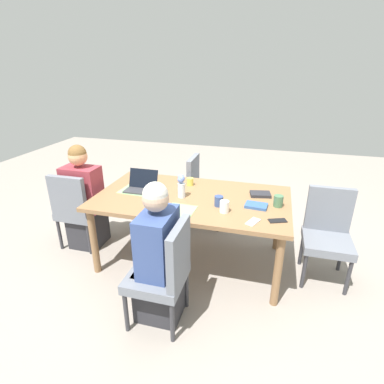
{
  "coord_description": "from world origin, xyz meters",
  "views": [
    {
      "loc": [
        0.74,
        -2.69,
        1.96
      ],
      "look_at": [
        0.0,
        0.0,
        0.79
      ],
      "focal_mm": 28.36,
      "sensor_mm": 36.0,
      "label": 1
    }
  ],
  "objects_px": {
    "chair_head_left_left_near": "(76,207)",
    "coffee_mug_centre_left": "(190,182)",
    "coffee_mug_centre_right": "(224,207)",
    "chair_far_left_far": "(202,188)",
    "coffee_mug_near_right": "(219,201)",
    "coffee_mug_near_left": "(278,201)",
    "person_near_left_mid": "(159,261)",
    "flower_vase": "(181,184)",
    "phone_silver": "(253,222)",
    "dining_table": "(192,203)",
    "chair_near_left_mid": "(165,270)",
    "book_blue_cover": "(256,206)",
    "phone_black": "(278,221)",
    "person_head_left_left_near": "(85,203)",
    "laptop_head_left_left_near": "(142,186)",
    "chair_head_right_right_near": "(328,231)",
    "book_red_cover": "(260,194)"
  },
  "relations": [
    {
      "from": "book_red_cover",
      "to": "person_head_left_left_near",
      "type": "bearing_deg",
      "value": 175.21
    },
    {
      "from": "chair_near_left_mid",
      "to": "flower_vase",
      "type": "bearing_deg",
      "value": 98.41
    },
    {
      "from": "chair_far_left_far",
      "to": "chair_head_right_right_near",
      "type": "xyz_separation_m",
      "value": [
        1.42,
        -0.75,
        0.0
      ]
    },
    {
      "from": "book_blue_cover",
      "to": "phone_black",
      "type": "height_order",
      "value": "book_blue_cover"
    },
    {
      "from": "coffee_mug_near_right",
      "to": "book_blue_cover",
      "type": "bearing_deg",
      "value": 11.34
    },
    {
      "from": "coffee_mug_centre_left",
      "to": "phone_silver",
      "type": "height_order",
      "value": "coffee_mug_centre_left"
    },
    {
      "from": "person_near_left_mid",
      "to": "flower_vase",
      "type": "bearing_deg",
      "value": 93.65
    },
    {
      "from": "phone_silver",
      "to": "book_red_cover",
      "type": "bearing_deg",
      "value": 21.41
    },
    {
      "from": "chair_head_left_left_near",
      "to": "coffee_mug_near_right",
      "type": "bearing_deg",
      "value": -1.97
    },
    {
      "from": "flower_vase",
      "to": "coffee_mug_near_right",
      "type": "height_order",
      "value": "flower_vase"
    },
    {
      "from": "person_head_left_left_near",
      "to": "coffee_mug_near_right",
      "type": "relative_size",
      "value": 12.35
    },
    {
      "from": "coffee_mug_near_left",
      "to": "book_blue_cover",
      "type": "xyz_separation_m",
      "value": [
        -0.19,
        -0.07,
        -0.04
      ]
    },
    {
      "from": "person_head_left_left_near",
      "to": "person_near_left_mid",
      "type": "relative_size",
      "value": 1.0
    },
    {
      "from": "person_near_left_mid",
      "to": "chair_far_left_far",
      "type": "distance_m",
      "value": 1.68
    },
    {
      "from": "chair_near_left_mid",
      "to": "phone_black",
      "type": "distance_m",
      "value": 1.02
    },
    {
      "from": "chair_near_left_mid",
      "to": "person_near_left_mid",
      "type": "distance_m",
      "value": 0.1
    },
    {
      "from": "person_near_left_mid",
      "to": "book_red_cover",
      "type": "distance_m",
      "value": 1.27
    },
    {
      "from": "laptop_head_left_left_near",
      "to": "coffee_mug_near_left",
      "type": "distance_m",
      "value": 1.39
    },
    {
      "from": "flower_vase",
      "to": "book_red_cover",
      "type": "relative_size",
      "value": 1.17
    },
    {
      "from": "chair_head_left_left_near",
      "to": "coffee_mug_near_left",
      "type": "bearing_deg",
      "value": 2.11
    },
    {
      "from": "book_blue_cover",
      "to": "coffee_mug_centre_right",
      "type": "bearing_deg",
      "value": -140.04
    },
    {
      "from": "chair_near_left_mid",
      "to": "book_red_cover",
      "type": "bearing_deg",
      "value": 59.86
    },
    {
      "from": "chair_head_left_left_near",
      "to": "coffee_mug_centre_right",
      "type": "distance_m",
      "value": 1.72
    },
    {
      "from": "coffee_mug_centre_left",
      "to": "coffee_mug_centre_right",
      "type": "distance_m",
      "value": 0.73
    },
    {
      "from": "coffee_mug_near_right",
      "to": "phone_black",
      "type": "distance_m",
      "value": 0.56
    },
    {
      "from": "chair_head_right_right_near",
      "to": "coffee_mug_near_left",
      "type": "xyz_separation_m",
      "value": [
        -0.49,
        -0.11,
        0.3
      ]
    },
    {
      "from": "laptop_head_left_left_near",
      "to": "phone_black",
      "type": "xyz_separation_m",
      "value": [
        1.39,
        -0.33,
        -0.04
      ]
    },
    {
      "from": "person_near_left_mid",
      "to": "phone_silver",
      "type": "xyz_separation_m",
      "value": [
        0.68,
        0.44,
        0.22
      ]
    },
    {
      "from": "flower_vase",
      "to": "coffee_mug_near_right",
      "type": "xyz_separation_m",
      "value": [
        0.4,
        -0.1,
        -0.09
      ]
    },
    {
      "from": "laptop_head_left_left_near",
      "to": "book_blue_cover",
      "type": "height_order",
      "value": "laptop_head_left_left_near"
    },
    {
      "from": "phone_silver",
      "to": "phone_black",
      "type": "bearing_deg",
      "value": -45.62
    },
    {
      "from": "person_head_left_left_near",
      "to": "chair_near_left_mid",
      "type": "relative_size",
      "value": 1.33
    },
    {
      "from": "person_head_left_left_near",
      "to": "flower_vase",
      "type": "distance_m",
      "value": 1.21
    },
    {
      "from": "coffee_mug_centre_left",
      "to": "phone_black",
      "type": "bearing_deg",
      "value": -32.95
    },
    {
      "from": "dining_table",
      "to": "person_head_left_left_near",
      "type": "bearing_deg",
      "value": -179.49
    },
    {
      "from": "coffee_mug_near_right",
      "to": "chair_head_right_right_near",
      "type": "bearing_deg",
      "value": 13.25
    },
    {
      "from": "chair_far_left_far",
      "to": "coffee_mug_centre_left",
      "type": "distance_m",
      "value": 0.62
    },
    {
      "from": "chair_far_left_far",
      "to": "phone_black",
      "type": "distance_m",
      "value": 1.51
    },
    {
      "from": "coffee_mug_near_left",
      "to": "phone_silver",
      "type": "bearing_deg",
      "value": -117.51
    },
    {
      "from": "coffee_mug_near_right",
      "to": "book_red_cover",
      "type": "bearing_deg",
      "value": 44.04
    },
    {
      "from": "chair_head_left_left_near",
      "to": "coffee_mug_centre_left",
      "type": "height_order",
      "value": "chair_head_left_left_near"
    },
    {
      "from": "dining_table",
      "to": "coffee_mug_centre_right",
      "type": "relative_size",
      "value": 17.83
    },
    {
      "from": "phone_silver",
      "to": "dining_table",
      "type": "bearing_deg",
      "value": 82.49
    },
    {
      "from": "dining_table",
      "to": "person_near_left_mid",
      "type": "xyz_separation_m",
      "value": [
        -0.05,
        -0.82,
        -0.14
      ]
    },
    {
      "from": "person_near_left_mid",
      "to": "chair_head_right_right_near",
      "type": "relative_size",
      "value": 1.33
    },
    {
      "from": "chair_far_left_far",
      "to": "coffee_mug_near_right",
      "type": "distance_m",
      "value": 1.11
    },
    {
      "from": "phone_black",
      "to": "phone_silver",
      "type": "xyz_separation_m",
      "value": [
        -0.2,
        -0.08,
        0.0
      ]
    },
    {
      "from": "chair_head_right_right_near",
      "to": "book_blue_cover",
      "type": "xyz_separation_m",
      "value": [
        -0.68,
        -0.17,
        0.26
      ]
    },
    {
      "from": "phone_black",
      "to": "phone_silver",
      "type": "height_order",
      "value": "same"
    },
    {
      "from": "phone_black",
      "to": "coffee_mug_centre_right",
      "type": "bearing_deg",
      "value": 152.14
    }
  ]
}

